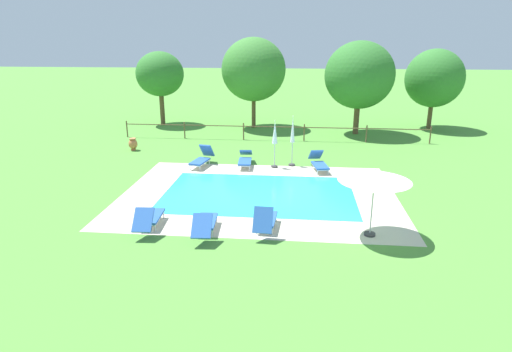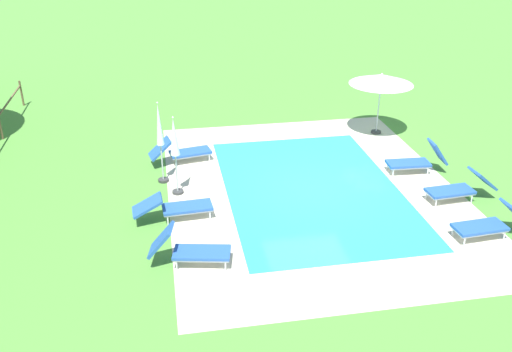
{
  "view_description": "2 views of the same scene",
  "coord_description": "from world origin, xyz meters",
  "px_view_note": "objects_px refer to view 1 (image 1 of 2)",
  "views": [
    {
      "loc": [
        1.49,
        -16.23,
        5.96
      ],
      "look_at": [
        -0.16,
        0.5,
        0.6
      ],
      "focal_mm": 30.05,
      "sensor_mm": 36.0,
      "label": 1
    },
    {
      "loc": [
        -13.81,
        4.1,
        7.4
      ],
      "look_at": [
        -0.01,
        1.65,
        0.56
      ],
      "focal_mm": 38.73,
      "sensor_mm": 36.0,
      "label": 2
    }
  ],
  "objects_px": {
    "patio_umbrella_open_foreground": "(375,176)",
    "tree_centre": "(359,75)",
    "sun_lounger_north_near_steps": "(319,162)",
    "patio_umbrella_closed_row_west": "(275,136)",
    "patio_umbrella_closed_row_mid_west": "(293,135)",
    "sun_lounger_north_mid": "(149,218)",
    "tree_west_mid": "(254,70)",
    "sun_lounger_south_near_corner": "(202,158)",
    "terracotta_urn_near_fence": "(133,144)",
    "sun_lounger_north_far": "(245,159)",
    "tree_east_mid": "(434,78)",
    "sun_lounger_north_end": "(266,220)",
    "sun_lounger_south_mid": "(205,223)",
    "tree_far_west": "(160,74)"
  },
  "relations": [
    {
      "from": "sun_lounger_north_near_steps",
      "to": "patio_umbrella_closed_row_west",
      "type": "xyz_separation_m",
      "value": [
        -2.13,
        0.24,
        1.18
      ]
    },
    {
      "from": "patio_umbrella_closed_row_mid_west",
      "to": "tree_centre",
      "type": "xyz_separation_m",
      "value": [
        4.07,
        8.03,
        2.23
      ]
    },
    {
      "from": "sun_lounger_south_near_corner",
      "to": "tree_west_mid",
      "type": "xyz_separation_m",
      "value": [
        1.53,
        9.98,
        3.61
      ]
    },
    {
      "from": "patio_umbrella_closed_row_mid_west",
      "to": "sun_lounger_north_mid",
      "type": "bearing_deg",
      "value": -119.84
    },
    {
      "from": "tree_west_mid",
      "to": "tree_east_mid",
      "type": "xyz_separation_m",
      "value": [
        12.29,
        0.84,
        -0.55
      ]
    },
    {
      "from": "sun_lounger_north_near_steps",
      "to": "terracotta_urn_near_fence",
      "type": "distance_m",
      "value": 10.65
    },
    {
      "from": "sun_lounger_north_near_steps",
      "to": "tree_east_mid",
      "type": "xyz_separation_m",
      "value": [
        8.11,
        10.94,
        3.08
      ]
    },
    {
      "from": "patio_umbrella_closed_row_west",
      "to": "patio_umbrella_closed_row_mid_west",
      "type": "relative_size",
      "value": 0.94
    },
    {
      "from": "patio_umbrella_open_foreground",
      "to": "tree_centre",
      "type": "distance_m",
      "value": 15.93
    },
    {
      "from": "sun_lounger_north_far",
      "to": "tree_far_west",
      "type": "distance_m",
      "value": 13.1
    },
    {
      "from": "sun_lounger_south_mid",
      "to": "tree_centre",
      "type": "height_order",
      "value": "tree_centre"
    },
    {
      "from": "sun_lounger_north_mid",
      "to": "tree_west_mid",
      "type": "xyz_separation_m",
      "value": [
        1.64,
        17.37,
        3.63
      ]
    },
    {
      "from": "tree_east_mid",
      "to": "sun_lounger_north_near_steps",
      "type": "bearing_deg",
      "value": -126.53
    },
    {
      "from": "sun_lounger_north_end",
      "to": "sun_lounger_north_near_steps",
      "type": "bearing_deg",
      "value": 74.24
    },
    {
      "from": "patio_umbrella_closed_row_mid_west",
      "to": "tree_centre",
      "type": "height_order",
      "value": "tree_centre"
    },
    {
      "from": "tree_west_mid",
      "to": "patio_umbrella_open_foreground",
      "type": "bearing_deg",
      "value": -72.22
    },
    {
      "from": "sun_lounger_north_end",
      "to": "sun_lounger_south_mid",
      "type": "height_order",
      "value": "sun_lounger_north_end"
    },
    {
      "from": "sun_lounger_north_near_steps",
      "to": "tree_east_mid",
      "type": "relative_size",
      "value": 0.38
    },
    {
      "from": "sun_lounger_south_near_corner",
      "to": "tree_east_mid",
      "type": "relative_size",
      "value": 0.36
    },
    {
      "from": "sun_lounger_north_mid",
      "to": "terracotta_urn_near_fence",
      "type": "height_order",
      "value": "sun_lounger_north_mid"
    },
    {
      "from": "sun_lounger_south_near_corner",
      "to": "patio_umbrella_closed_row_mid_west",
      "type": "bearing_deg",
      "value": 6.55
    },
    {
      "from": "patio_umbrella_closed_row_west",
      "to": "tree_centre",
      "type": "bearing_deg",
      "value": 59.77
    },
    {
      "from": "sun_lounger_south_near_corner",
      "to": "sun_lounger_north_end",
      "type": "bearing_deg",
      "value": -62.81
    },
    {
      "from": "patio_umbrella_closed_row_west",
      "to": "tree_centre",
      "type": "relative_size",
      "value": 0.39
    },
    {
      "from": "patio_umbrella_closed_row_west",
      "to": "terracotta_urn_near_fence",
      "type": "distance_m",
      "value": 8.62
    },
    {
      "from": "sun_lounger_south_mid",
      "to": "patio_umbrella_closed_row_mid_west",
      "type": "relative_size",
      "value": 0.8
    },
    {
      "from": "sun_lounger_south_mid",
      "to": "terracotta_urn_near_fence",
      "type": "distance_m",
      "value": 12.13
    },
    {
      "from": "sun_lounger_south_mid",
      "to": "terracotta_urn_near_fence",
      "type": "bearing_deg",
      "value": 121.59
    },
    {
      "from": "tree_far_west",
      "to": "tree_centre",
      "type": "bearing_deg",
      "value": -8.25
    },
    {
      "from": "sun_lounger_south_mid",
      "to": "sun_lounger_south_near_corner",
      "type": "bearing_deg",
      "value": 103.32
    },
    {
      "from": "sun_lounger_north_near_steps",
      "to": "tree_centre",
      "type": "xyz_separation_m",
      "value": [
        2.78,
        8.67,
        3.42
      ]
    },
    {
      "from": "sun_lounger_north_far",
      "to": "patio_umbrella_open_foreground",
      "type": "height_order",
      "value": "patio_umbrella_open_foreground"
    },
    {
      "from": "sun_lounger_north_end",
      "to": "tree_centre",
      "type": "xyz_separation_m",
      "value": [
        4.78,
        15.75,
        3.4
      ]
    },
    {
      "from": "tree_east_mid",
      "to": "patio_umbrella_closed_row_west",
      "type": "bearing_deg",
      "value": -133.74
    },
    {
      "from": "sun_lounger_south_near_corner",
      "to": "patio_umbrella_closed_row_west",
      "type": "distance_m",
      "value": 3.76
    },
    {
      "from": "sun_lounger_north_far",
      "to": "patio_umbrella_open_foreground",
      "type": "xyz_separation_m",
      "value": [
        4.92,
        -7.45,
        1.64
      ]
    },
    {
      "from": "sun_lounger_north_mid",
      "to": "terracotta_urn_near_fence",
      "type": "relative_size",
      "value": 2.85
    },
    {
      "from": "sun_lounger_south_near_corner",
      "to": "patio_umbrella_open_foreground",
      "type": "xyz_separation_m",
      "value": [
        7.04,
        -7.22,
        1.6
      ]
    },
    {
      "from": "patio_umbrella_closed_row_west",
      "to": "patio_umbrella_closed_row_mid_west",
      "type": "distance_m",
      "value": 0.93
    },
    {
      "from": "sun_lounger_north_mid",
      "to": "tree_east_mid",
      "type": "relative_size",
      "value": 0.37
    },
    {
      "from": "tree_west_mid",
      "to": "tree_centre",
      "type": "distance_m",
      "value": 7.11
    },
    {
      "from": "sun_lounger_south_near_corner",
      "to": "terracotta_urn_near_fence",
      "type": "bearing_deg",
      "value": 149.1
    },
    {
      "from": "patio_umbrella_open_foreground",
      "to": "tree_far_west",
      "type": "relative_size",
      "value": 0.43
    },
    {
      "from": "sun_lounger_north_mid",
      "to": "tree_far_west",
      "type": "bearing_deg",
      "value": 106.04
    },
    {
      "from": "sun_lounger_north_mid",
      "to": "sun_lounger_north_end",
      "type": "height_order",
      "value": "sun_lounger_north_end"
    },
    {
      "from": "sun_lounger_north_near_steps",
      "to": "patio_umbrella_open_foreground",
      "type": "distance_m",
      "value": 7.4
    },
    {
      "from": "sun_lounger_south_mid",
      "to": "terracotta_urn_near_fence",
      "type": "height_order",
      "value": "sun_lounger_south_mid"
    },
    {
      "from": "sun_lounger_north_far",
      "to": "tree_east_mid",
      "type": "bearing_deg",
      "value": 42.18
    },
    {
      "from": "sun_lounger_north_far",
      "to": "tree_far_west",
      "type": "height_order",
      "value": "tree_far_west"
    },
    {
      "from": "sun_lounger_north_end",
      "to": "sun_lounger_south_near_corner",
      "type": "height_order",
      "value": "sun_lounger_north_end"
    }
  ]
}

